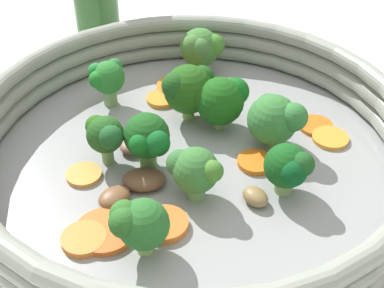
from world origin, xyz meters
The scene contains 28 objects.
ground_plane centered at (0.00, 0.00, 0.00)m, with size 4.00×4.00×0.00m, color white.
skillet centered at (0.00, 0.00, 0.01)m, with size 0.36×0.36×0.02m, color #939699.
skillet_rim_wall centered at (0.00, 0.00, 0.04)m, with size 0.37×0.37×0.05m.
carrot_slice_0 centered at (-0.02, -0.11, 0.02)m, with size 0.05×0.05×0.00m, color orange.
carrot_slice_1 centered at (-0.12, -0.01, 0.02)m, with size 0.03×0.03×0.00m, color orange.
carrot_slice_2 centered at (0.01, -0.09, 0.02)m, with size 0.03×0.03×0.00m, color orange.
carrot_slice_3 centered at (0.10, 0.07, 0.02)m, with size 0.03×0.03×0.01m, color orange.
carrot_slice_4 centered at (0.09, 0.00, 0.02)m, with size 0.03×0.03×0.00m, color orange.
carrot_slice_5 centered at (0.08, 0.07, 0.02)m, with size 0.04×0.04×0.00m, color orange.
carrot_slice_6 centered at (0.04, 0.07, 0.02)m, with size 0.04×0.04×0.01m, color orange.
carrot_slice_7 centered at (-0.05, 0.02, 0.02)m, with size 0.03×0.03×0.00m, color orange.
carrot_slice_8 centered at (-0.04, -0.06, 0.02)m, with size 0.03×0.03×0.00m, color orange.
carrot_slice_9 centered at (-0.13, 0.01, 0.02)m, with size 0.03×0.03×0.00m, color orange.
carrot_slice_10 centered at (-0.02, -0.09, 0.02)m, with size 0.03×0.03×0.00m, color orange.
broccoli_floret_0 centered at (-0.04, -0.13, 0.05)m, with size 0.05×0.04×0.05m.
broccoli_floret_1 centered at (0.07, -0.01, 0.05)m, with size 0.03×0.04×0.05m.
broccoli_floret_2 centered at (-0.07, 0.00, 0.05)m, with size 0.05×0.05×0.05m.
broccoli_floret_3 centered at (-0.01, -0.06, 0.05)m, with size 0.05×0.05×0.05m.
broccoli_floret_4 centered at (0.04, 0.01, 0.05)m, with size 0.04×0.04×0.05m.
broccoli_floret_5 centered at (0.06, 0.09, 0.05)m, with size 0.04×0.04×0.04m.
broccoli_floret_6 centered at (0.01, 0.05, 0.04)m, with size 0.04×0.04×0.04m.
broccoli_floret_7 centered at (-0.06, 0.06, 0.04)m, with size 0.04×0.04×0.04m.
broccoli_floret_8 centered at (0.06, -0.10, 0.05)m, with size 0.03×0.03×0.05m.
broccoli_floret_9 centered at (-0.04, -0.04, 0.05)m, with size 0.05×0.04×0.05m.
mushroom_piece_0 centered at (0.04, -0.03, 0.02)m, with size 0.04×0.03×0.01m, color #8C5D49.
mushroom_piece_1 centered at (0.05, 0.02, 0.02)m, with size 0.04×0.03×0.01m, color brown.
mushroom_piece_2 centered at (0.07, 0.04, 0.02)m, with size 0.03×0.02×0.01m, color brown.
mushroom_piece_3 centered at (-0.03, 0.07, 0.02)m, with size 0.02×0.02×0.01m, color olive.
Camera 1 is at (0.09, 0.34, 0.31)m, focal length 50.00 mm.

